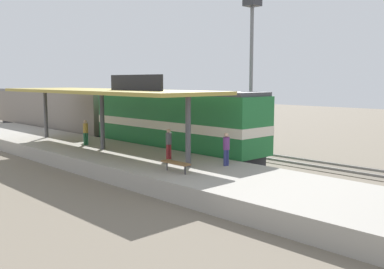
{
  "coord_description": "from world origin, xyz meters",
  "views": [
    {
      "loc": [
        -19.65,
        -24.02,
        5.26
      ],
      "look_at": [
        -1.38,
        -4.92,
        2.0
      ],
      "focal_mm": 40.91,
      "sensor_mm": 36.0,
      "label": 1
    }
  ],
  "objects_px": {
    "freight_car": "(144,117)",
    "person_walking": "(226,147)",
    "platform_bench": "(176,163)",
    "person_waiting": "(86,131)",
    "passenger_carriage_single": "(53,111)",
    "locomotive": "(174,123)",
    "light_mast": "(252,40)",
    "person_boarding": "(169,142)"
  },
  "relations": [
    {
      "from": "passenger_carriage_single",
      "to": "person_waiting",
      "type": "bearing_deg",
      "value": -107.77
    },
    {
      "from": "freight_car",
      "to": "person_boarding",
      "type": "height_order",
      "value": "freight_car"
    },
    {
      "from": "platform_bench",
      "to": "passenger_carriage_single",
      "type": "relative_size",
      "value": 0.08
    },
    {
      "from": "freight_car",
      "to": "person_walking",
      "type": "xyz_separation_m",
      "value": [
        -7.65,
        -16.93,
        -0.12
      ]
    },
    {
      "from": "passenger_carriage_single",
      "to": "light_mast",
      "type": "bearing_deg",
      "value": -66.99
    },
    {
      "from": "person_waiting",
      "to": "person_walking",
      "type": "relative_size",
      "value": 1.0
    },
    {
      "from": "locomotive",
      "to": "person_waiting",
      "type": "height_order",
      "value": "locomotive"
    },
    {
      "from": "platform_bench",
      "to": "person_waiting",
      "type": "height_order",
      "value": "person_waiting"
    },
    {
      "from": "freight_car",
      "to": "person_walking",
      "type": "height_order",
      "value": "freight_car"
    },
    {
      "from": "light_mast",
      "to": "person_boarding",
      "type": "distance_m",
      "value": 13.93
    },
    {
      "from": "locomotive",
      "to": "person_waiting",
      "type": "bearing_deg",
      "value": 137.72
    },
    {
      "from": "passenger_carriage_single",
      "to": "person_waiting",
      "type": "relative_size",
      "value": 11.7
    },
    {
      "from": "freight_car",
      "to": "person_boarding",
      "type": "relative_size",
      "value": 7.02
    },
    {
      "from": "person_boarding",
      "to": "locomotive",
      "type": "bearing_deg",
      "value": 45.41
    },
    {
      "from": "locomotive",
      "to": "person_waiting",
      "type": "distance_m",
      "value": 6.06
    },
    {
      "from": "person_walking",
      "to": "person_boarding",
      "type": "distance_m",
      "value": 3.6
    },
    {
      "from": "passenger_carriage_single",
      "to": "person_boarding",
      "type": "distance_m",
      "value": 22.36
    },
    {
      "from": "light_mast",
      "to": "person_walking",
      "type": "distance_m",
      "value": 14.53
    },
    {
      "from": "locomotive",
      "to": "person_walking",
      "type": "xyz_separation_m",
      "value": [
        -3.05,
        -7.49,
        -0.56
      ]
    },
    {
      "from": "passenger_carriage_single",
      "to": "person_walking",
      "type": "height_order",
      "value": "passenger_carriage_single"
    },
    {
      "from": "platform_bench",
      "to": "light_mast",
      "type": "distance_m",
      "value": 16.82
    },
    {
      "from": "passenger_carriage_single",
      "to": "person_boarding",
      "type": "relative_size",
      "value": 11.7
    },
    {
      "from": "platform_bench",
      "to": "passenger_carriage_single",
      "type": "bearing_deg",
      "value": 76.46
    },
    {
      "from": "person_waiting",
      "to": "person_boarding",
      "type": "relative_size",
      "value": 1.0
    },
    {
      "from": "locomotive",
      "to": "freight_car",
      "type": "height_order",
      "value": "locomotive"
    },
    {
      "from": "locomotive",
      "to": "platform_bench",
      "type": "bearing_deg",
      "value": -130.97
    },
    {
      "from": "passenger_carriage_single",
      "to": "locomotive",
      "type": "bearing_deg",
      "value": -90.0
    },
    {
      "from": "platform_bench",
      "to": "person_boarding",
      "type": "relative_size",
      "value": 0.99
    },
    {
      "from": "platform_bench",
      "to": "person_walking",
      "type": "relative_size",
      "value": 0.99
    },
    {
      "from": "locomotive",
      "to": "light_mast",
      "type": "distance_m",
      "value": 9.84
    },
    {
      "from": "platform_bench",
      "to": "locomotive",
      "type": "relative_size",
      "value": 0.12
    },
    {
      "from": "passenger_carriage_single",
      "to": "light_mast",
      "type": "relative_size",
      "value": 1.71
    },
    {
      "from": "light_mast",
      "to": "locomotive",
      "type": "bearing_deg",
      "value": 177.29
    },
    {
      "from": "light_mast",
      "to": "person_waiting",
      "type": "height_order",
      "value": "light_mast"
    },
    {
      "from": "platform_bench",
      "to": "freight_car",
      "type": "distance_m",
      "value": 19.49
    },
    {
      "from": "person_walking",
      "to": "passenger_carriage_single",
      "type": "bearing_deg",
      "value": 83.18
    },
    {
      "from": "light_mast",
      "to": "passenger_carriage_single",
      "type": "bearing_deg",
      "value": 113.01
    },
    {
      "from": "passenger_carriage_single",
      "to": "person_boarding",
      "type": "bearing_deg",
      "value": -100.17
    },
    {
      "from": "freight_car",
      "to": "person_walking",
      "type": "relative_size",
      "value": 7.02
    },
    {
      "from": "passenger_carriage_single",
      "to": "person_boarding",
      "type": "xyz_separation_m",
      "value": [
        -3.95,
        -22.0,
        -0.46
      ]
    },
    {
      "from": "platform_bench",
      "to": "person_waiting",
      "type": "relative_size",
      "value": 0.99
    },
    {
      "from": "locomotive",
      "to": "passenger_carriage_single",
      "type": "height_order",
      "value": "locomotive"
    }
  ]
}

